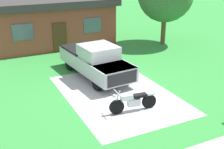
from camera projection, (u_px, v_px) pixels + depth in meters
ground_plane at (118, 94)px, 14.67m from camera, size 80.00×80.00×0.00m
driveway_pad at (118, 94)px, 14.67m from camera, size 4.97×7.26×0.01m
motorcycle at (133, 101)px, 12.87m from camera, size 2.21×0.70×1.09m
pickup_truck at (95, 60)px, 16.65m from camera, size 2.50×5.77×1.90m
neighbor_house at (50, 21)px, 22.82m from camera, size 9.60×5.60×3.50m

